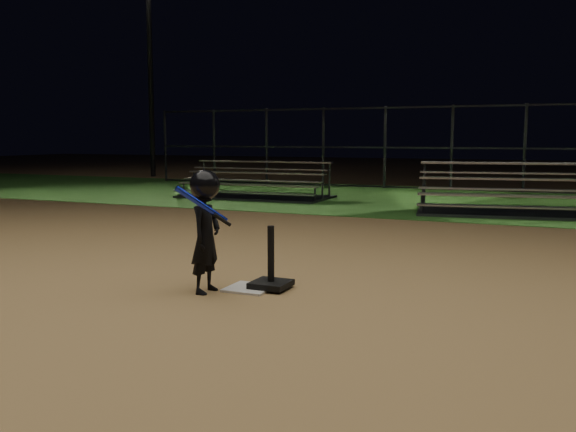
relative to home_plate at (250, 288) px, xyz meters
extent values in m
plane|color=#A17B49|center=(0.00, 0.00, -0.01)|extent=(80.00, 80.00, 0.00)
cube|color=#285A1D|center=(0.00, 10.00, -0.01)|extent=(60.00, 8.00, 0.01)
cube|color=beige|center=(0.00, 0.00, 0.00)|extent=(0.45, 0.45, 0.02)
cube|color=black|center=(0.20, 0.10, 0.04)|extent=(0.38, 0.38, 0.06)
cylinder|color=black|center=(0.20, 0.10, 0.36)|extent=(0.07, 0.07, 0.58)
imported|color=black|center=(-0.35, -0.28, 0.55)|extent=(0.27, 0.41, 1.11)
sphere|color=black|center=(-0.35, -0.28, 1.08)|extent=(0.30, 0.30, 0.30)
cylinder|color=#192AD4|center=(-0.30, -0.43, 0.90)|extent=(0.40, 0.41, 0.39)
cylinder|color=black|center=(-0.14, -0.31, 0.75)|extent=(0.15, 0.16, 0.14)
cube|color=#B8B8BD|center=(-4.28, 8.21, 0.37)|extent=(3.83, 0.28, 0.04)
cube|color=#B8B8BD|center=(-4.28, 7.94, 0.20)|extent=(3.83, 0.28, 0.03)
cube|color=#B8B8BD|center=(-4.29, 8.73, 0.64)|extent=(3.83, 0.28, 0.04)
cube|color=#B8B8BD|center=(-4.28, 8.46, 0.47)|extent=(3.83, 0.28, 0.03)
cube|color=#B8B8BD|center=(-4.30, 9.26, 0.91)|extent=(3.83, 0.28, 0.04)
cube|color=#B8B8BD|center=(-4.29, 8.99, 0.74)|extent=(3.83, 0.28, 0.03)
cube|color=#38383D|center=(-4.29, 8.73, 0.02)|extent=(3.86, 1.92, 0.06)
cube|color=silver|center=(2.36, 7.33, 0.41)|extent=(4.20, 0.91, 0.04)
cube|color=silver|center=(2.40, 7.04, 0.22)|extent=(4.20, 0.91, 0.03)
cube|color=silver|center=(2.27, 7.90, 0.70)|extent=(4.20, 0.91, 0.04)
cube|color=silver|center=(2.31, 7.61, 0.51)|extent=(4.20, 0.91, 0.03)
cube|color=silver|center=(2.18, 8.47, 1.00)|extent=(4.20, 0.91, 0.04)
cube|color=silver|center=(2.22, 8.18, 0.81)|extent=(4.20, 0.91, 0.03)
cube|color=#38383D|center=(2.27, 7.90, 0.02)|extent=(4.48, 2.69, 0.06)
cube|color=#38383D|center=(0.00, 13.00, 0.04)|extent=(20.00, 0.05, 0.05)
cube|color=#38383D|center=(0.00, 13.00, 1.24)|extent=(20.00, 0.05, 0.05)
cube|color=#38383D|center=(0.00, 13.00, 2.44)|extent=(20.00, 0.05, 0.05)
cylinder|color=#38383D|center=(-10.00, 13.00, 1.24)|extent=(0.08, 0.08, 2.50)
cylinder|color=#38383D|center=(-5.00, 13.00, 1.24)|extent=(0.08, 0.08, 2.50)
cylinder|color=#38383D|center=(0.00, 13.00, 1.24)|extent=(0.08, 0.08, 2.50)
cylinder|color=#2D2D30|center=(-12.00, 15.00, 3.99)|extent=(0.20, 0.20, 8.00)
camera|label=1|loc=(2.87, -5.58, 1.55)|focal=38.59mm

